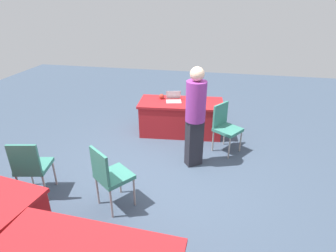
% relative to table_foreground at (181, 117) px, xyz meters
% --- Properties ---
extents(ground_plane, '(14.40, 14.40, 0.00)m').
position_rel_table_foreground_xyz_m(ground_plane, '(-0.05, 1.67, -0.37)').
color(ground_plane, '#3D4C60').
extents(table_foreground, '(1.86, 0.96, 0.73)m').
position_rel_table_foreground_xyz_m(table_foreground, '(0.00, 0.00, 0.00)').
color(table_foreground, '#AD1E23').
rests_on(table_foreground, ground).
extents(chair_near_front, '(0.52, 0.52, 0.96)m').
position_rel_table_foreground_xyz_m(chair_near_front, '(1.82, 2.58, 0.19)').
color(chair_near_front, '#9E9993').
rests_on(chair_near_front, ground).
extents(chair_tucked_left, '(0.62, 0.62, 0.98)m').
position_rel_table_foreground_xyz_m(chair_tucked_left, '(0.60, 2.59, 0.20)').
color(chair_tucked_left, '#9E9993').
rests_on(chair_tucked_left, ground).
extents(chair_aisle, '(0.61, 0.61, 0.95)m').
position_rel_table_foreground_xyz_m(chair_aisle, '(-0.95, 0.61, 0.17)').
color(chair_aisle, '#9E9993').
rests_on(chair_aisle, ground).
extents(person_presenter, '(0.47, 0.47, 1.79)m').
position_rel_table_foreground_xyz_m(person_presenter, '(-0.43, 1.23, 0.64)').
color(person_presenter, '#26262D').
rests_on(person_presenter, ground).
extents(laptop_silver, '(0.38, 0.36, 0.21)m').
position_rel_table_foreground_xyz_m(laptop_silver, '(0.16, -0.01, 0.40)').
color(laptop_silver, silver).
rests_on(laptop_silver, table_foreground).
extents(yarn_ball, '(0.11, 0.11, 0.11)m').
position_rel_table_foreground_xyz_m(yarn_ball, '(0.45, -0.11, 0.42)').
color(yarn_ball, '#B2382D').
rests_on(yarn_ball, table_foreground).
extents(scissors_red, '(0.06, 0.18, 0.01)m').
position_rel_table_foreground_xyz_m(scissors_red, '(-0.34, 0.05, 0.37)').
color(scissors_red, red).
rests_on(scissors_red, table_foreground).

